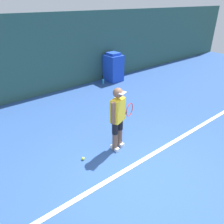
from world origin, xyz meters
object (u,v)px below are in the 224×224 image
at_px(water_bottle, 103,81).
at_px(tennis_player, 118,116).
at_px(tennis_ball, 83,159).
at_px(covered_chair, 113,67).

bearing_deg(water_bottle, tennis_player, -122.44).
height_order(tennis_ball, water_bottle, water_bottle).
height_order(tennis_player, water_bottle, tennis_player).
xyz_separation_m(tennis_ball, covered_chair, (3.84, 3.65, 0.54)).
xyz_separation_m(tennis_player, water_bottle, (2.36, 3.72, -0.72)).
bearing_deg(tennis_player, water_bottle, 38.29).
relative_size(covered_chair, water_bottle, 5.15).
bearing_deg(covered_chair, tennis_player, -128.03).
height_order(tennis_player, tennis_ball, tennis_player).
distance_m(covered_chair, water_bottle, 0.75).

